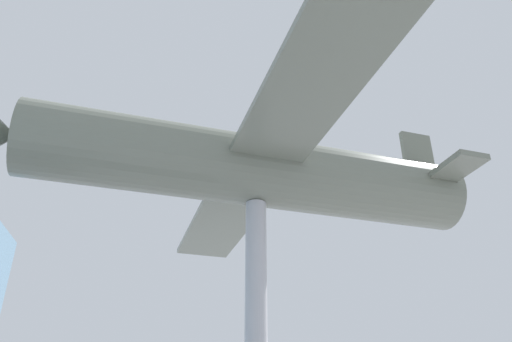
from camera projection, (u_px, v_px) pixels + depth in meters
name	position (u px, v px, depth m)	size (l,w,h in m)	color
suspended_airplane	(248.00, 170.00, 14.48)	(15.78, 14.39, 3.34)	slate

